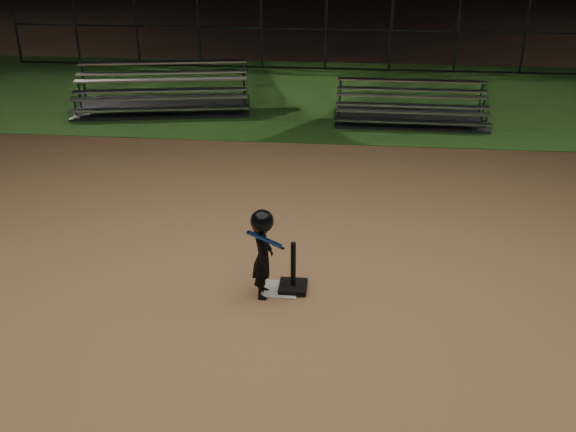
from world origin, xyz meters
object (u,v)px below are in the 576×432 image
object	(u,v)px
bleacher_left	(163,100)
bleacher_right	(410,114)
home_plate	(281,289)
batting_tee	(293,280)
child_batter	(263,251)

from	to	relation	value
bleacher_left	bleacher_right	distance (m)	6.25
home_plate	bleacher_left	world-z (taller)	bleacher_left
batting_tee	bleacher_right	world-z (taller)	bleacher_right
batting_tee	home_plate	bearing A→B (deg)	-169.04
batting_tee	bleacher_right	xyz separation A→B (m)	(2.13, 7.86, 0.03)
batting_tee	child_batter	world-z (taller)	child_batter
batting_tee	child_batter	xyz separation A→B (m)	(-0.39, -0.17, 0.52)
home_plate	bleacher_right	xyz separation A→B (m)	(2.30, 7.89, 0.17)
batting_tee	bleacher_right	bearing A→B (deg)	74.81
child_batter	bleacher_left	size ratio (longest dim) A/B	0.27
batting_tee	bleacher_right	size ratio (longest dim) A/B	0.20
home_plate	bleacher_right	distance (m)	8.22
child_batter	bleacher_right	world-z (taller)	child_batter
bleacher_left	bleacher_right	bearing A→B (deg)	-14.04
home_plate	bleacher_right	bearing A→B (deg)	73.76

